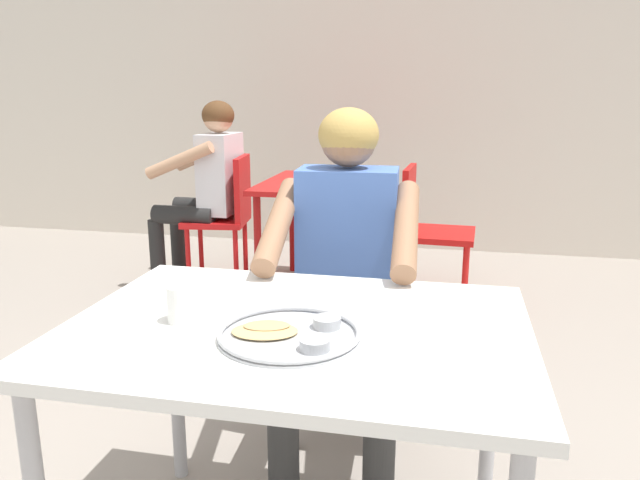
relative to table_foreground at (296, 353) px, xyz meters
The scene contains 10 objects.
back_wall 3.79m from the table_foreground, 90.84° to the left, with size 12.00×0.12×3.40m, color silver.
table_foreground is the anchor object (origin of this frame).
thali_tray 0.12m from the table_foreground, 85.07° to the right, with size 0.33×0.33×0.03m.
drinking_cup 0.31m from the table_foreground, behind, with size 0.07×0.07×0.09m.
chair_foreground 0.86m from the table_foreground, 89.83° to the left, with size 0.45×0.44×0.80m.
diner_foreground 0.63m from the table_foreground, 89.00° to the left, with size 0.51×0.57×1.22m.
table_background_red 2.39m from the table_foreground, 99.56° to the left, with size 0.78×0.92×0.71m.
chair_red_left 2.57m from the table_foreground, 114.19° to the left, with size 0.44×0.43×0.86m.
chair_red_right 2.35m from the table_foreground, 84.49° to the left, with size 0.44×0.44×0.82m.
patron_background 2.64m from the table_foreground, 116.76° to the left, with size 0.56×0.50×1.20m.
Camera 1 is at (0.40, -1.31, 1.28)m, focal length 34.39 mm.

